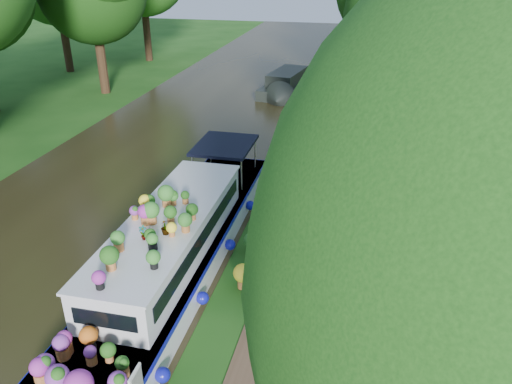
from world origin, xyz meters
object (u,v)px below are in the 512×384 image
object	(u,v)px
second_boat	(287,84)
sandwich_board	(333,245)
plant_boat	(171,250)
pedestrian_pink	(351,71)

from	to	relation	value
second_boat	sandwich_board	bearing A→B (deg)	-67.32
second_boat	plant_boat	bearing A→B (deg)	-80.13
plant_boat	pedestrian_pink	bearing A→B (deg)	81.60
second_boat	pedestrian_pink	distance (m)	4.83
pedestrian_pink	second_boat	bearing A→B (deg)	-153.88
plant_boat	sandwich_board	bearing A→B (deg)	23.71
second_boat	pedestrian_pink	world-z (taller)	pedestrian_pink
plant_boat	pedestrian_pink	distance (m)	23.25
sandwich_board	plant_boat	bearing A→B (deg)	-152.86
second_boat	sandwich_board	size ratio (longest dim) A/B	7.40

